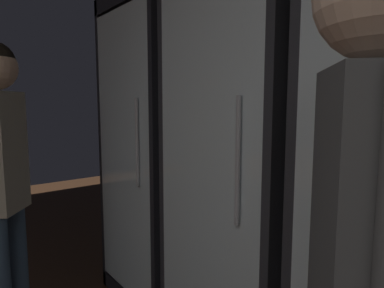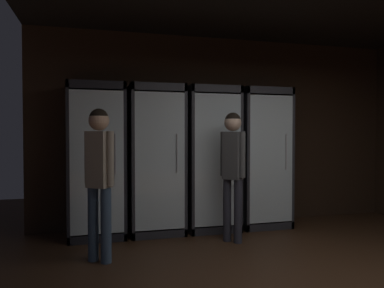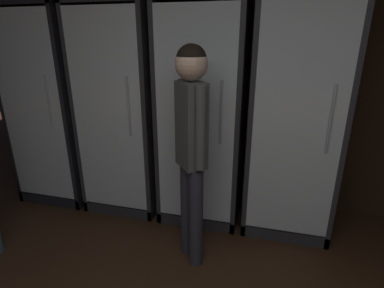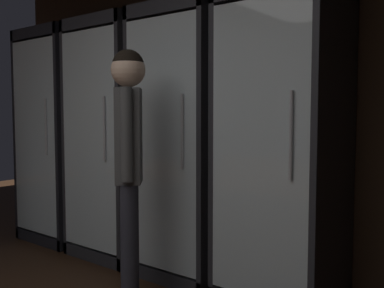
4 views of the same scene
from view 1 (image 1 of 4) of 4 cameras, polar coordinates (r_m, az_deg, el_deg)
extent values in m
cube|color=black|center=(2.44, 0.97, -0.64)|extent=(0.73, 0.04, 2.01)
cube|color=black|center=(2.56, -8.99, -0.38)|extent=(0.04, 0.63, 2.01)
cube|color=black|center=(2.00, 0.69, -2.32)|extent=(0.04, 0.63, 2.01)
cube|color=black|center=(2.34, -5.00, 22.65)|extent=(0.73, 0.63, 0.10)
cube|color=black|center=(2.59, -4.53, -22.72)|extent=(0.73, 0.63, 0.10)
cube|color=white|center=(2.43, 0.42, -0.70)|extent=(0.65, 0.02, 1.77)
cube|color=silver|center=(2.12, -11.58, -1.92)|extent=(0.65, 0.02, 1.77)
cylinder|color=#B2B2B7|center=(1.91, -9.38, 0.20)|extent=(0.02, 0.02, 0.50)
cube|color=silver|center=(2.55, -4.54, -21.35)|extent=(0.63, 0.55, 0.02)
cylinder|color=#9EAD99|center=(2.67, -7.73, -17.30)|extent=(0.07, 0.07, 0.21)
cylinder|color=#9EAD99|center=(2.61, -7.79, -14.20)|extent=(0.03, 0.03, 0.10)
cylinder|color=#2D2D33|center=(2.67, -7.73, -17.24)|extent=(0.07, 0.07, 0.05)
cylinder|color=gray|center=(2.57, -5.47, -18.50)|extent=(0.08, 0.08, 0.20)
cylinder|color=gray|center=(2.51, -5.51, -15.43)|extent=(0.02, 0.02, 0.10)
cylinder|color=white|center=(2.58, -5.46, -19.06)|extent=(0.08, 0.08, 0.06)
cylinder|color=gray|center=(2.43, -3.56, -19.87)|extent=(0.08, 0.08, 0.21)
cylinder|color=gray|center=(2.37, -3.58, -16.95)|extent=(0.02, 0.02, 0.06)
cylinder|color=beige|center=(2.44, -3.56, -20.04)|extent=(0.08, 0.08, 0.06)
cylinder|color=gray|center=(2.34, -0.49, -21.29)|extent=(0.07, 0.07, 0.19)
cylinder|color=gray|center=(2.28, -0.50, -18.26)|extent=(0.02, 0.02, 0.09)
cylinder|color=beige|center=(2.34, -0.49, -21.28)|extent=(0.08, 0.08, 0.05)
cube|color=silver|center=(2.33, -4.68, -8.52)|extent=(0.63, 0.55, 0.02)
cylinder|color=brown|center=(2.50, -8.12, -4.93)|extent=(0.08, 0.08, 0.21)
cylinder|color=brown|center=(2.47, -8.18, -1.57)|extent=(0.03, 0.03, 0.09)
cylinder|color=tan|center=(2.50, -8.12, -5.01)|extent=(0.08, 0.08, 0.06)
cylinder|color=#194723|center=(2.35, -6.78, -5.79)|extent=(0.06, 0.06, 0.20)
cylinder|color=#194723|center=(2.32, -6.83, -2.69)|extent=(0.02, 0.02, 0.06)
cylinder|color=#2D2D33|center=(2.35, -6.77, -6.44)|extent=(0.06, 0.06, 0.08)
cylinder|color=#9EAD99|center=(2.22, -4.32, -6.05)|extent=(0.07, 0.07, 0.23)
cylinder|color=#9EAD99|center=(2.19, -4.36, -2.23)|extent=(0.02, 0.02, 0.07)
cylinder|color=beige|center=(2.22, -4.32, -6.23)|extent=(0.08, 0.08, 0.08)
cylinder|color=#9EAD99|center=(2.10, -2.27, -7.18)|extent=(0.07, 0.07, 0.20)
cylinder|color=#9EAD99|center=(2.07, -2.29, -3.29)|extent=(0.03, 0.03, 0.09)
cylinder|color=#2D2D33|center=(2.10, -2.26, -7.94)|extent=(0.07, 0.07, 0.05)
cube|color=silver|center=(2.25, -4.83, 6.07)|extent=(0.63, 0.55, 0.02)
cylinder|color=brown|center=(2.44, -6.99, 8.75)|extent=(0.07, 0.07, 0.21)
cylinder|color=brown|center=(2.45, -7.04, 11.92)|extent=(0.03, 0.03, 0.06)
cylinder|color=#2D2D33|center=(2.44, -7.00, 8.94)|extent=(0.07, 0.07, 0.08)
cylinder|color=brown|center=(2.26, -4.42, 8.61)|extent=(0.07, 0.07, 0.18)
cylinder|color=brown|center=(2.27, -4.46, 12.03)|extent=(0.03, 0.03, 0.09)
cylinder|color=#2D2D33|center=(2.26, -4.42, 8.52)|extent=(0.08, 0.08, 0.05)
cylinder|color=#9EAD99|center=(2.08, -2.15, 9.45)|extent=(0.07, 0.07, 0.23)
cylinder|color=#9EAD99|center=(2.09, -2.17, 13.63)|extent=(0.02, 0.02, 0.07)
cylinder|color=#B2332D|center=(2.07, -2.15, 8.51)|extent=(0.07, 0.07, 0.09)
cube|color=#2B2B30|center=(1.91, 16.04, -3.02)|extent=(0.73, 0.04, 2.01)
cube|color=#2B2B30|center=(1.92, 2.52, -2.68)|extent=(0.04, 0.63, 2.01)
cube|color=#2B2B30|center=(1.48, 20.19, -5.96)|extent=(0.04, 0.63, 2.01)
cube|color=white|center=(1.89, 15.50, -3.13)|extent=(0.65, 0.02, 1.77)
cube|color=silver|center=(1.47, 2.32, -5.62)|extent=(0.65, 0.02, 1.77)
cylinder|color=#B2B2B7|center=(1.28, 7.83, -2.98)|extent=(0.02, 0.02, 0.50)
cylinder|color=black|center=(2.03, 3.42, -21.41)|extent=(0.03, 0.03, 0.07)
cylinder|color=#194723|center=(1.94, 7.53, -22.84)|extent=(0.02, 0.02, 0.08)
cube|color=silver|center=(1.82, 9.88, -18.06)|extent=(0.63, 0.55, 0.02)
cylinder|color=#194723|center=(1.93, 6.02, -13.04)|extent=(0.06, 0.06, 0.20)
cylinder|color=#194723|center=(1.89, 6.07, -8.81)|extent=(0.02, 0.02, 0.10)
cylinder|color=#B2332D|center=(1.93, 6.02, -13.04)|extent=(0.06, 0.06, 0.06)
cylinder|color=#194723|center=(1.79, 10.20, -14.14)|extent=(0.07, 0.07, 0.24)
cylinder|color=#194723|center=(1.74, 10.31, -9.40)|extent=(0.02, 0.02, 0.07)
cylinder|color=white|center=(1.80, 10.18, -15.02)|extent=(0.07, 0.07, 0.07)
cylinder|color=black|center=(1.63, 14.97, -17.37)|extent=(0.07, 0.07, 0.19)
cylinder|color=black|center=(1.58, 15.13, -12.78)|extent=(0.02, 0.02, 0.09)
cylinder|color=#B2332D|center=(1.63, 14.98, -17.23)|extent=(0.08, 0.08, 0.06)
cube|color=silver|center=(1.68, 10.18, -4.33)|extent=(0.63, 0.55, 0.02)
cylinder|color=#336B38|center=(1.84, 5.21, -0.02)|extent=(0.07, 0.07, 0.19)
cylinder|color=#336B38|center=(1.83, 5.26, 4.40)|extent=(0.03, 0.03, 0.09)
cylinder|color=white|center=(1.85, 5.20, -0.45)|extent=(0.07, 0.07, 0.05)
cylinder|color=black|center=(1.73, 8.25, -0.03)|extent=(0.06, 0.06, 0.22)
cylinder|color=black|center=(1.72, 8.34, 5.20)|extent=(0.02, 0.02, 0.09)
cylinder|color=white|center=(1.73, 8.25, 0.24)|extent=(0.06, 0.06, 0.06)
cylinder|color=brown|center=(1.61, 11.79, -0.47)|extent=(0.08, 0.08, 0.23)
cylinder|color=brown|center=(1.60, 11.93, 5.08)|extent=(0.03, 0.03, 0.08)
cylinder|color=beige|center=(1.61, 11.79, -0.31)|extent=(0.08, 0.08, 0.08)
cylinder|color=#194723|center=(1.55, 17.98, -1.12)|extent=(0.06, 0.06, 0.22)
cylinder|color=#194723|center=(1.54, 18.18, 4.25)|extent=(0.02, 0.02, 0.07)
cylinder|color=#B2332D|center=(1.55, 17.99, -0.92)|extent=(0.06, 0.06, 0.08)
cube|color=silver|center=(1.66, 10.51, 10.79)|extent=(0.63, 0.55, 0.02)
cylinder|color=#194723|center=(1.85, 6.19, 13.75)|extent=(0.06, 0.06, 0.20)
cylinder|color=#194723|center=(1.87, 6.24, 17.72)|extent=(0.02, 0.02, 0.07)
cylinder|color=beige|center=(1.84, 6.18, 13.33)|extent=(0.06, 0.06, 0.05)
cylinder|color=black|center=(1.69, 11.46, 14.36)|extent=(0.07, 0.07, 0.20)
cylinder|color=black|center=(1.72, 11.57, 18.94)|extent=(0.03, 0.03, 0.08)
cylinder|color=tan|center=(1.69, 11.44, 13.92)|extent=(0.08, 0.08, 0.06)
cylinder|color=#9EAD99|center=(1.55, 17.16, 15.53)|extent=(0.07, 0.07, 0.23)
cylinder|color=#9EAD99|center=(1.58, 17.38, 21.27)|extent=(0.03, 0.03, 0.09)
cylinder|color=#2D2D33|center=(1.55, 17.16, 15.70)|extent=(0.07, 0.07, 0.06)
cube|color=#2B2B30|center=(1.44, 23.52, -6.53)|extent=(0.04, 0.63, 2.01)
cylinder|color=brown|center=(1.40, 27.21, -14.59)|extent=(0.08, 0.08, 0.23)
cylinder|color=brown|center=(1.35, 27.59, -8.23)|extent=(0.03, 0.03, 0.09)
cylinder|color=tan|center=(1.40, 27.20, -14.78)|extent=(0.08, 0.08, 0.09)
cylinder|color=#9EAD99|center=(1.39, 29.05, 9.80)|extent=(0.07, 0.07, 0.23)
cylinder|color=#9EAD99|center=(1.41, 29.43, 16.08)|extent=(0.02, 0.02, 0.08)
cylinder|color=#B2332D|center=(1.39, 29.00, 8.90)|extent=(0.07, 0.07, 0.09)
cylinder|color=#384C66|center=(2.16, -27.69, -19.43)|extent=(0.11, 0.11, 0.79)
cube|color=gray|center=(1.89, -30.04, -1.24)|extent=(0.29, 0.28, 0.59)
cylinder|color=gray|center=(2.02, -27.98, -0.26)|extent=(0.08, 0.08, 0.56)
cube|color=#4C4C4C|center=(0.66, 27.83, -14.92)|extent=(0.26, 0.27, 0.59)
cylinder|color=#4C4C4C|center=(0.78, 24.99, -10.32)|extent=(0.07, 0.07, 0.56)
camera|label=2|loc=(4.19, -101.11, -0.86)|focal=34.44mm
camera|label=3|loc=(1.39, -140.48, 8.67)|focal=28.04mm
camera|label=4|loc=(2.23, 178.70, -9.18)|focal=41.30mm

